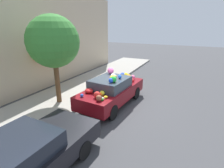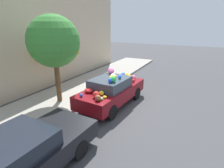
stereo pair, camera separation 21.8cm
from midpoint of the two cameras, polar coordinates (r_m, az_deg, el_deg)
The scene contains 7 objects.
ground_plane at distance 8.98m, azimuth -1.04°, elevation -6.53°, with size 60.00×60.00×0.00m, color #424244.
sidewalk_curb at distance 10.37m, azimuth -14.48°, elevation -3.18°, with size 24.00×3.20×0.14m.
building_facade at distance 11.32m, azimuth -24.42°, elevation 12.79°, with size 18.00×1.20×6.03m.
street_tree at distance 8.64m, azimuth -19.35°, elevation 12.85°, with size 2.41×2.41×4.18m.
fire_hydrant at distance 11.20m, azimuth -4.21°, elevation 1.27°, with size 0.20×0.20×0.70m.
art_car at distance 8.64m, azimuth -0.76°, elevation -2.02°, with size 4.22×1.98×1.75m.
parked_car_plain at distance 5.22m, azimuth -29.53°, elevation -21.26°, with size 4.65×1.97×1.32m.
Camera 1 is at (-7.27, -3.62, 3.84)m, focal length 28.00 mm.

